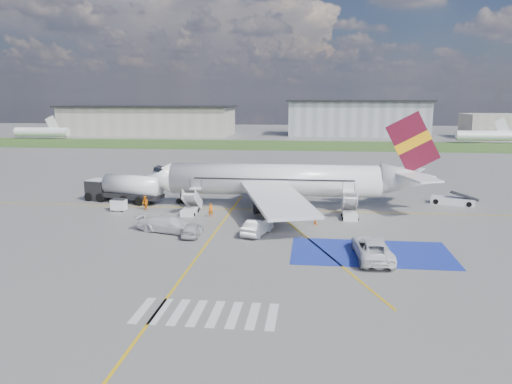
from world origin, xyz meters
The scene contains 22 objects.
ground centered at (0.00, 0.00, 0.00)m, with size 400.00×400.00×0.00m, color #60605E.
grass_strip centered at (0.00, 95.00, 0.01)m, with size 400.00×30.00×0.01m, color #2D4C1E.
taxiway_line_main centered at (0.00, 12.00, 0.01)m, with size 120.00×0.20×0.01m, color gold.
taxiway_line_cross centered at (-5.00, -10.00, 0.01)m, with size 0.20×60.00×0.01m, color gold.
taxiway_line_diag centered at (0.00, 12.00, 0.01)m, with size 0.20×60.00×0.01m, color gold.
staging_box centered at (10.00, -4.00, 0.01)m, with size 14.00×8.00×0.01m, color navy.
crosswalk centered at (-1.80, -18.00, 0.01)m, with size 9.00×4.00×0.01m.
terminal_west centered at (-55.00, 130.00, 5.00)m, with size 60.00×22.00×10.00m, color #9E9688.
terminal_centre centered at (20.00, 135.00, 6.00)m, with size 48.00×18.00×12.00m, color gray.
airliner centered at (1.51, 14.00, 3.39)m, with size 36.81×32.95×11.92m.
airstairs_fwd centered at (-9.50, 8.70, 0.62)m, with size 1.90×5.20×3.60m.
airstairs_aft centered at (9.00, 8.70, 0.62)m, with size 1.90×5.20×3.60m.
fuel_tanker centered at (-19.67, 14.48, 1.52)m, with size 10.92×5.27×3.61m.
gpu_cart centered at (-18.44, 9.31, 0.66)m, with size 1.86×1.28×1.47m.
belt_loader centered at (22.71, 17.84, 0.42)m, with size 5.86×3.57×1.70m.
car_silver_a centered at (-6.96, -0.54, 0.69)m, with size 1.62×4.03×1.37m, color #B5B7BD.
car_silver_b centered at (-0.65, 0.77, 0.79)m, with size 1.67×4.79×1.58m, color silver.
van_white_a centered at (9.92, -5.34, 1.13)m, with size 2.79×6.04×2.27m, color white.
van_white_b centered at (-9.64, 0.59, 1.05)m, with size 2.17×5.34×2.09m, color silver.
crew_fwd centered at (-6.77, 7.54, 0.80)m, with size 0.58×0.38×1.59m, color orange.
crew_nose centered at (-15.44, 10.11, 0.88)m, with size 0.86×0.67×1.76m, color orange.
crew_aft centered at (5.13, 5.45, 0.82)m, with size 0.96×0.40×1.64m, color orange.
Camera 1 is at (4.75, -47.11, 13.55)m, focal length 35.00 mm.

